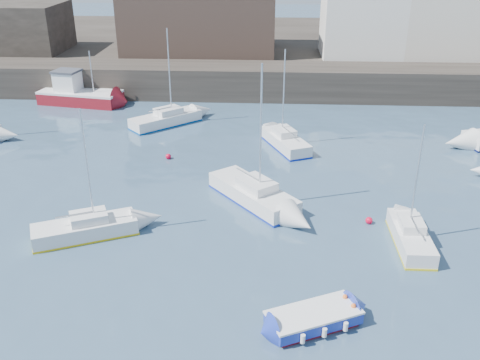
# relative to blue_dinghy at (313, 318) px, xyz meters

# --- Properties ---
(water) EXTENTS (220.00, 220.00, 0.00)m
(water) POSITION_rel_blue_dinghy_xyz_m (-3.61, -1.17, -0.41)
(water) COLOR #2D4760
(water) RESTS_ON ground
(quay_wall) EXTENTS (90.00, 5.00, 3.00)m
(quay_wall) POSITION_rel_blue_dinghy_xyz_m (-3.61, 33.83, 1.09)
(quay_wall) COLOR #28231E
(quay_wall) RESTS_ON ground
(land_strip) EXTENTS (90.00, 32.00, 2.80)m
(land_strip) POSITION_rel_blue_dinghy_xyz_m (-3.61, 51.83, 0.99)
(land_strip) COLOR #28231E
(land_strip) RESTS_ON ground
(bldg_east_d) EXTENTS (11.14, 11.14, 8.95)m
(bldg_east_d) POSITION_rel_blue_dinghy_xyz_m (7.39, 40.33, 6.96)
(bldg_east_d) COLOR white
(bldg_east_d) RESTS_ON land_strip
(warehouse) EXTENTS (16.40, 10.40, 7.60)m
(warehouse) POSITION_rel_blue_dinghy_xyz_m (-9.61, 41.83, 6.21)
(warehouse) COLOR #3D2D26
(warehouse) RESTS_ON land_strip
(blue_dinghy) EXTENTS (4.16, 3.09, 0.73)m
(blue_dinghy) POSITION_rel_blue_dinghy_xyz_m (0.00, 0.00, 0.00)
(blue_dinghy) COLOR maroon
(blue_dinghy) RESTS_ON ground
(fishing_boat) EXTENTS (7.97, 4.18, 5.02)m
(fishing_boat) POSITION_rel_blue_dinghy_xyz_m (-19.93, 30.37, 0.57)
(fishing_boat) COLOR maroon
(fishing_boat) RESTS_ON ground
(sailboat_a) EXTENTS (5.62, 3.80, 7.01)m
(sailboat_a) POSITION_rel_blue_dinghy_xyz_m (-11.53, 6.48, 0.09)
(sailboat_a) COLOR white
(sailboat_a) RESTS_ON ground
(sailboat_b) EXTENTS (5.75, 6.41, 8.43)m
(sailboat_b) POSITION_rel_blue_dinghy_xyz_m (-2.81, 11.06, 0.14)
(sailboat_b) COLOR white
(sailboat_b) RESTS_ON ground
(sailboat_c) EXTENTS (1.56, 4.83, 6.35)m
(sailboat_c) POSITION_rel_blue_dinghy_xyz_m (5.43, 6.66, 0.08)
(sailboat_c) COLOR white
(sailboat_c) RESTS_ON ground
(sailboat_f) EXTENTS (3.85, 5.78, 7.20)m
(sailboat_f) POSITION_rel_blue_dinghy_xyz_m (-0.75, 20.16, 0.10)
(sailboat_f) COLOR white
(sailboat_f) RESTS_ON ground
(sailboat_h) EXTENTS (5.83, 5.56, 7.86)m
(sailboat_h) POSITION_rel_blue_dinghy_xyz_m (-10.58, 24.75, 0.11)
(sailboat_h) COLOR white
(sailboat_h) RESTS_ON ground
(buoy_near) EXTENTS (0.45, 0.45, 0.45)m
(buoy_near) POSITION_rel_blue_dinghy_xyz_m (-9.08, 7.16, -0.41)
(buoy_near) COLOR red
(buoy_near) RESTS_ON ground
(buoy_mid) EXTENTS (0.40, 0.40, 0.40)m
(buoy_mid) POSITION_rel_blue_dinghy_xyz_m (3.67, 8.73, -0.41)
(buoy_mid) COLOR red
(buoy_mid) RESTS_ON ground
(buoy_far) EXTENTS (0.39, 0.39, 0.39)m
(buoy_far) POSITION_rel_blue_dinghy_xyz_m (-9.09, 17.37, -0.41)
(buoy_far) COLOR red
(buoy_far) RESTS_ON ground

